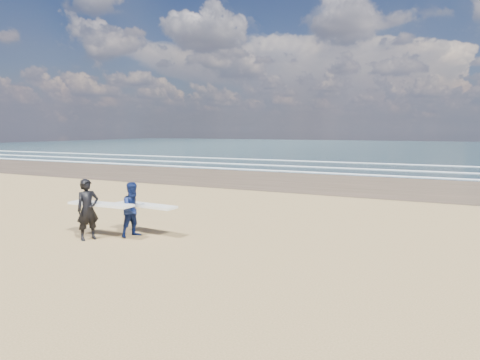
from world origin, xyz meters
The scene contains 2 objects.
surfer_near centered at (-0.42, 0.31, 0.95)m, with size 2.22×1.05×1.87m.
surfer_far centered at (0.58, 1.20, 0.87)m, with size 2.23×1.19×1.72m.
Camera 1 is at (9.31, -9.20, 3.36)m, focal length 32.00 mm.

